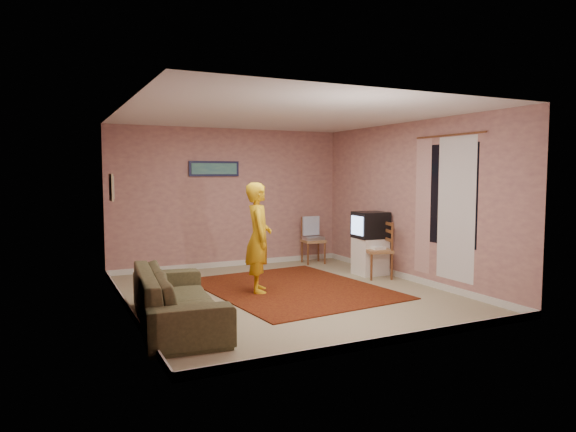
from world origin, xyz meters
name	(u,v)px	position (x,y,z in m)	size (l,w,h in m)	color
ground	(286,294)	(0.00, 0.00, 0.00)	(5.00, 5.00, 0.00)	tan
wall_back	(229,198)	(0.00, 2.50, 1.30)	(4.50, 0.02, 2.60)	tan
wall_front	(392,220)	(0.00, -2.50, 1.30)	(4.50, 0.02, 2.60)	tan
wall_left	(125,210)	(-2.25, 0.00, 1.30)	(0.02, 5.00, 2.60)	tan
wall_right	(410,202)	(2.25, 0.00, 1.30)	(0.02, 5.00, 2.60)	tan
ceiling	(286,115)	(0.00, 0.00, 2.60)	(4.50, 5.00, 0.02)	silver
baseboard_back	(230,264)	(0.00, 2.49, 0.05)	(4.50, 0.02, 0.10)	silver
baseboard_front	(390,340)	(0.00, -2.49, 0.05)	(4.50, 0.02, 0.10)	silver
baseboard_left	(128,308)	(-2.24, 0.00, 0.05)	(0.02, 5.00, 0.10)	silver
baseboard_right	(408,277)	(2.24, 0.00, 0.05)	(0.02, 5.00, 0.10)	silver
window	(450,195)	(2.24, -0.90, 1.45)	(0.01, 1.10, 1.50)	black
curtain_sheer	(456,209)	(2.23, -1.05, 1.25)	(0.01, 0.75, 2.10)	silver
curtain_floral	(423,206)	(2.21, -0.35, 1.25)	(0.01, 0.35, 2.10)	beige
curtain_rod	(449,135)	(2.20, -0.90, 2.32)	(0.02, 0.02, 1.40)	brown
picture_back	(214,169)	(-0.30, 2.47, 1.85)	(0.95, 0.04, 0.28)	#141637
picture_left	(111,187)	(-2.22, 1.60, 1.55)	(0.04, 0.38, 0.42)	#C4B686
area_rug	(293,288)	(0.24, 0.27, 0.01)	(2.40, 3.00, 0.02)	#310508
tv_cabinet	(370,256)	(1.95, 0.69, 0.32)	(0.50, 0.46, 0.64)	white
crt_tv	(370,225)	(1.94, 0.69, 0.87)	(0.56, 0.50, 0.46)	black
chair_a	(313,235)	(1.59, 2.10, 0.55)	(0.45, 0.44, 0.49)	#A97B52
dvd_player	(313,238)	(1.59, 2.10, 0.50)	(0.38, 0.27, 0.07)	#BABABF
blue_throw	(311,226)	(1.59, 2.20, 0.73)	(0.36, 0.04, 0.37)	#819FD3
chair_b	(378,244)	(1.89, 0.37, 0.59)	(0.52, 0.54, 0.52)	#A97B52
game_console	(378,248)	(1.89, 0.37, 0.51)	(0.21, 0.15, 0.04)	white
sofa	(177,297)	(-1.80, -0.82, 0.32)	(2.22, 0.87, 0.65)	brown
person	(259,238)	(-0.32, 0.29, 0.82)	(0.60, 0.39, 1.63)	gold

